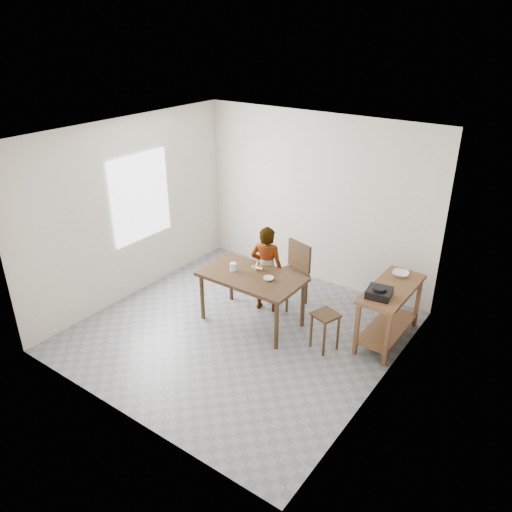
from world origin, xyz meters
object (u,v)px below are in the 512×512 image
Objects in this scene: child at (267,269)px; stool at (325,331)px; dining_chair at (289,275)px; prep_counter at (389,314)px; dining_table at (252,299)px.

stool is at bearing 145.09° from child.
dining_chair is at bearing -133.82° from child.
prep_counter is at bearing 14.25° from dining_chair.
dining_chair is (0.13, 0.75, 0.10)m from dining_table.
stool is at bearing -19.03° from dining_chair.
dining_table is at bearing -83.41° from dining_chair.
prep_counter is 0.89m from stool.
child is 1.39× the size of dining_chair.
dining_table is 1.49× the size of dining_chair.
child is (-1.76, -0.28, 0.26)m from prep_counter.
child is at bearing -170.92° from prep_counter.
dining_table is at bearing 78.30° from child.
dining_chair is at bearing 80.41° from dining_table.
child reaches higher than stool.
child is 0.42m from dining_chair.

